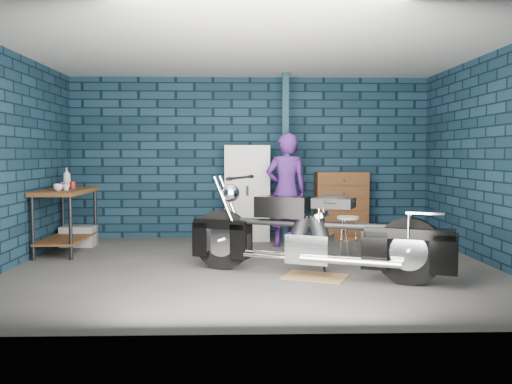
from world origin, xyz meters
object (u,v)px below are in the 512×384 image
workbench (66,221)px  shop_stool (348,236)px  person (286,190)px  locker (247,193)px  tool_chest (341,206)px  storage_bin (79,236)px  motorcycle (315,227)px

workbench → shop_stool: 4.04m
person → locker: person is taller
tool_chest → storage_bin: bearing=-172.5°
workbench → locker: bearing=21.7°
workbench → person: person is taller
motorcycle → person: person is taller
workbench → tool_chest: bearing=14.0°
motorcycle → storage_bin: bearing=169.6°
workbench → person: 3.27m
storage_bin → shop_stool: size_ratio=0.91×
workbench → person: size_ratio=0.81×
motorcycle → locker: (-0.75, 2.75, 0.20)m
person → shop_stool: person is taller
motorcycle → shop_stool: size_ratio=4.76×
workbench → shop_stool: bearing=-5.9°
motorcycle → person: 2.12m
locker → shop_stool: locker is taller
locker → shop_stool: bearing=-46.5°
person → tool_chest: size_ratio=1.54×
motorcycle → person: (-0.16, 2.09, 0.29)m
storage_bin → tool_chest: size_ratio=0.45×
motorcycle → tool_chest: motorcycle is taller
person → storage_bin: (-3.20, 0.11, -0.71)m
locker → tool_chest: bearing=0.0°
locker → person: bearing=-48.1°
shop_stool → workbench: bearing=174.1°
tool_chest → shop_stool: size_ratio=2.04×
storage_bin → person: bearing=-2.0°
shop_stool → person: bearing=134.8°
workbench → motorcycle: motorcycle is taller
person → tool_chest: 1.21m
workbench → tool_chest: (4.18, 1.04, 0.11)m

